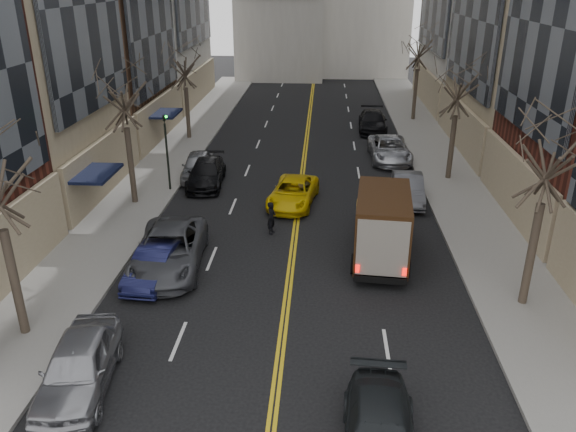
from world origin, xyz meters
TOP-DOWN VIEW (x-y plane):
  - sidewalk_left at (-9.00, 27.00)m, footprint 4.00×66.00m
  - sidewalk_right at (9.00, 27.00)m, footprint 4.00×66.00m
  - tree_lf_mid at (-8.80, 20.00)m, footprint 3.20×3.20m
  - tree_lf_far at (-8.80, 33.00)m, footprint 3.20×3.20m
  - tree_rt_near at (8.80, 11.00)m, footprint 3.20×3.20m
  - tree_rt_mid at (8.80, 25.00)m, footprint 3.20×3.20m
  - tree_rt_far at (8.80, 40.00)m, footprint 3.20×3.20m
  - traffic_signal at (-7.39, 22.00)m, footprint 0.29×0.26m
  - ups_truck at (3.83, 14.51)m, footprint 2.75×5.91m
  - taxi at (-0.30, 20.53)m, footprint 2.87×5.07m
  - pedestrian at (-1.11, 16.76)m, footprint 0.51×0.66m
  - parked_lf_a at (-5.80, 5.51)m, footprint 2.45×4.87m
  - parked_lf_b at (-5.43, 12.11)m, footprint 1.72×4.18m
  - parked_lf_c at (-5.10, 13.10)m, footprint 3.23×6.15m
  - parked_lf_d at (-5.54, 23.25)m, footprint 2.31×5.00m
  - parked_lf_e at (-6.30, 24.50)m, footprint 2.12×4.52m
  - parked_rt_a at (5.88, 21.36)m, footprint 1.79×4.52m
  - parked_rt_b at (5.65, 28.76)m, footprint 2.69×5.53m
  - parked_rt_c at (5.10, 36.31)m, footprint 2.35×5.36m

SIDE VIEW (x-z plane):
  - sidewalk_left at x=-9.00m, z-range 0.00..0.15m
  - sidewalk_right at x=9.00m, z-range 0.00..0.15m
  - taxi at x=-0.30m, z-range 0.00..1.34m
  - parked_lf_b at x=-5.43m, z-range 0.00..1.35m
  - parked_lf_d at x=-5.54m, z-range 0.00..1.42m
  - parked_rt_a at x=5.88m, z-range 0.00..1.46m
  - parked_lf_e at x=-6.30m, z-range 0.00..1.49m
  - parked_rt_b at x=5.65m, z-range 0.00..1.52m
  - parked_rt_c at x=5.10m, z-range 0.00..1.53m
  - pedestrian at x=-1.11m, z-range 0.00..1.59m
  - parked_lf_a at x=-5.80m, z-range 0.00..1.59m
  - parked_lf_c at x=-5.10m, z-range 0.00..1.65m
  - ups_truck at x=3.83m, z-range 0.01..3.16m
  - traffic_signal at x=-7.39m, z-range 0.47..5.17m
  - tree_lf_far at x=-8.80m, z-range 1.97..10.08m
  - tree_rt_mid at x=8.80m, z-range 2.01..10.33m
  - tree_rt_near at x=8.80m, z-range 2.10..10.81m
  - tree_lf_mid at x=-8.80m, z-range 2.14..11.05m
  - tree_rt_far at x=8.80m, z-range 2.19..11.29m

